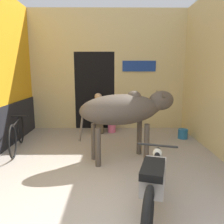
% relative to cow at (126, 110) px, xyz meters
% --- Properties ---
extents(wall_back_with_doorway, '(4.82, 0.93, 3.69)m').
position_rel_cow_xyz_m(wall_back_with_doorway, '(-0.57, 2.82, 0.53)').
color(wall_back_with_doorway, '#D1BC84').
rests_on(wall_back_with_doorway, ground_plane).
extents(cow, '(2.11, 1.12, 1.45)m').
position_rel_cow_xyz_m(cow, '(0.00, 0.00, 0.00)').
color(cow, '#4C4238').
rests_on(cow, ground_plane).
extents(motorcycle_near, '(0.72, 1.82, 0.78)m').
position_rel_cow_xyz_m(motorcycle_near, '(0.24, -1.79, -0.62)').
color(motorcycle_near, black).
rests_on(motorcycle_near, ground_plane).
extents(bicycle, '(0.53, 1.74, 0.75)m').
position_rel_cow_xyz_m(bicycle, '(-2.51, 0.57, -0.68)').
color(bicycle, black).
rests_on(bicycle, ground_plane).
extents(shopkeeper_seated, '(0.44, 0.34, 1.19)m').
position_rel_cow_xyz_m(shopkeeper_seated, '(-0.68, 2.03, -0.43)').
color(shopkeeper_seated, brown).
rests_on(shopkeeper_seated, ground_plane).
extents(plastic_stool, '(0.34, 0.34, 0.45)m').
position_rel_cow_xyz_m(plastic_stool, '(-0.28, 2.06, -0.82)').
color(plastic_stool, '#DB6093').
rests_on(plastic_stool, ground_plane).
extents(bucket, '(0.26, 0.26, 0.26)m').
position_rel_cow_xyz_m(bucket, '(1.69, 1.42, -0.93)').
color(bucket, '#23669E').
rests_on(bucket, ground_plane).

